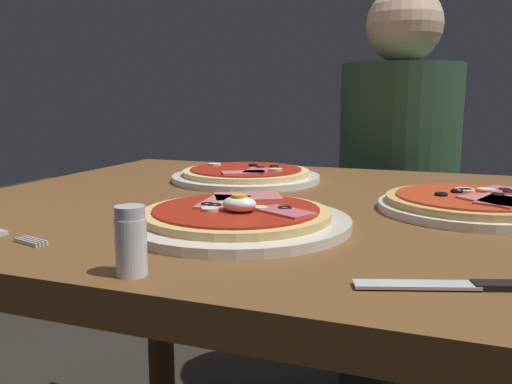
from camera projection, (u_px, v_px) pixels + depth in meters
dining_table at (269, 271)px, 0.91m from camera, size 1.01×0.88×0.73m
pizza_foreground at (237, 218)px, 0.71m from camera, size 0.30×0.30×0.05m
pizza_across_left at (246, 175)px, 1.09m from camera, size 0.30×0.30×0.03m
pizza_across_right at (473, 204)px, 0.80m from camera, size 0.27×0.27×0.03m
knife at (480, 285)px, 0.48m from camera, size 0.19×0.08×0.01m
salt_shaker at (129, 241)px, 0.51m from camera, size 0.03×0.03×0.07m
diner_person at (396, 218)px, 1.52m from camera, size 0.32×0.32×1.18m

